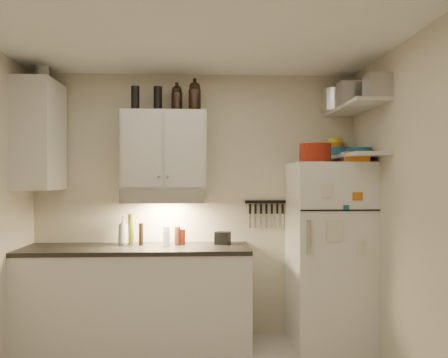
{
  "coord_description": "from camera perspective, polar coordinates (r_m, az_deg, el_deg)",
  "views": [
    {
      "loc": [
        0.07,
        -2.88,
        1.55
      ],
      "look_at": [
        0.25,
        0.9,
        1.55
      ],
      "focal_mm": 35.0,
      "sensor_mm": 36.0,
      "label": 1
    }
  ],
  "objects": [
    {
      "name": "ceiling",
      "position": [
        3.07,
        -4.11,
        20.17
      ],
      "size": [
        3.2,
        3.0,
        0.02
      ],
      "primitive_type": "cube",
      "color": "white",
      "rests_on": "ground"
    },
    {
      "name": "back_wall",
      "position": [
        4.4,
        -3.64,
        -3.26
      ],
      "size": [
        3.2,
        0.02,
        2.6
      ],
      "primitive_type": "cube",
      "color": "beige",
      "rests_on": "ground"
    },
    {
      "name": "right_wall",
      "position": [
        3.28,
        25.37,
        -4.37
      ],
      "size": [
        0.02,
        3.0,
        2.6
      ],
      "primitive_type": "cube",
      "color": "beige",
      "rests_on": "ground"
    },
    {
      "name": "base_cabinet",
      "position": [
        4.28,
        -11.36,
        -15.04
      ],
      "size": [
        2.1,
        0.6,
        0.88
      ],
      "primitive_type": "cube",
      "color": "silver",
      "rests_on": "floor"
    },
    {
      "name": "countertop",
      "position": [
        4.18,
        -11.36,
        -8.94
      ],
      "size": [
        2.1,
        0.62,
        0.04
      ],
      "primitive_type": "cube",
      "color": "black",
      "rests_on": "base_cabinet"
    },
    {
      "name": "upper_cabinet",
      "position": [
        4.24,
        -7.74,
        3.71
      ],
      "size": [
        0.8,
        0.33,
        0.75
      ],
      "primitive_type": "cube",
      "color": "silver",
      "rests_on": "back_wall"
    },
    {
      "name": "side_cabinet",
      "position": [
        4.37,
        -22.95,
        5.25
      ],
      "size": [
        0.33,
        0.55,
        1.0
      ],
      "primitive_type": "cube",
      "color": "silver",
      "rests_on": "left_wall"
    },
    {
      "name": "range_hood",
      "position": [
        4.17,
        -7.81,
        -2.2
      ],
      "size": [
        0.76,
        0.46,
        0.12
      ],
      "primitive_type": "cube",
      "color": "silver",
      "rests_on": "back_wall"
    },
    {
      "name": "fridge",
      "position": [
        4.27,
        13.54,
        -9.43
      ],
      "size": [
        0.7,
        0.68,
        1.7
      ],
      "primitive_type": "cube",
      "color": "white",
      "rests_on": "floor"
    },
    {
      "name": "shelf_hi",
      "position": [
        4.2,
        16.71,
        8.91
      ],
      "size": [
        0.3,
        0.95,
        0.03
      ],
      "primitive_type": "cube",
      "color": "silver",
      "rests_on": "right_wall"
    },
    {
      "name": "shelf_lo",
      "position": [
        4.15,
        16.71,
        2.9
      ],
      "size": [
        0.3,
        0.95,
        0.03
      ],
      "primitive_type": "cube",
      "color": "silver",
      "rests_on": "right_wall"
    },
    {
      "name": "knife_strip",
      "position": [
        4.42,
        5.48,
        -2.98
      ],
      "size": [
        0.42,
        0.02,
        0.03
      ],
      "primitive_type": "cube",
      "color": "black",
      "rests_on": "back_wall"
    },
    {
      "name": "dutch_oven",
      "position": [
        4.01,
        11.83,
        3.33
      ],
      "size": [
        0.33,
        0.33,
        0.17
      ],
      "primitive_type": "cylinder",
      "rotation": [
        0.0,
        0.0,
        -0.16
      ],
      "color": "maroon",
      "rests_on": "fridge"
    },
    {
      "name": "book_stack",
      "position": [
        4.08,
        17.02,
        2.74
      ],
      "size": [
        0.29,
        0.33,
        0.09
      ],
      "primitive_type": "cube",
      "rotation": [
        0.0,
        0.0,
        -0.35
      ],
      "color": "#C96919",
      "rests_on": "fridge"
    },
    {
      "name": "spice_jar",
      "position": [
        4.19,
        15.38,
        2.71
      ],
      "size": [
        0.07,
        0.07,
        0.1
      ],
      "primitive_type": "cylinder",
      "rotation": [
        0.0,
        0.0,
        -0.36
      ],
      "color": "silver",
      "rests_on": "fridge"
    },
    {
      "name": "stock_pot",
      "position": [
        4.49,
        14.41,
        9.9
      ],
      "size": [
        0.33,
        0.33,
        0.21
      ],
      "primitive_type": "cylinder",
      "rotation": [
        0.0,
        0.0,
        0.13
      ],
      "color": "silver",
      "rests_on": "shelf_hi"
    },
    {
      "name": "tin_a",
      "position": [
        4.1,
        16.1,
        10.7
      ],
      "size": [
        0.2,
        0.18,
        0.19
      ],
      "primitive_type": "cube",
      "rotation": [
        0.0,
        0.0,
        0.01
      ],
      "color": "#AAAAAD",
      "rests_on": "shelf_hi"
    },
    {
      "name": "tin_b",
      "position": [
        3.89,
        19.48,
        11.31
      ],
      "size": [
        0.2,
        0.2,
        0.2
      ],
      "primitive_type": "cube",
      "rotation": [
        0.0,
        0.0,
        -0.01
      ],
      "color": "#AAAAAD",
      "rests_on": "shelf_hi"
    },
    {
      "name": "bowl_teal",
      "position": [
        4.46,
        14.9,
        3.45
      ],
      "size": [
        0.22,
        0.22,
        0.09
      ],
      "primitive_type": "cylinder",
      "color": "#165279",
      "rests_on": "shelf_lo"
    },
    {
      "name": "bowl_orange",
      "position": [
        4.52,
        14.29,
        4.28
      ],
      "size": [
        0.17,
        0.17,
        0.05
      ],
      "primitive_type": "cylinder",
      "color": "#BD6A11",
      "rests_on": "bowl_teal"
    },
    {
      "name": "bowl_yellow",
      "position": [
        4.52,
        14.29,
        4.89
      ],
      "size": [
        0.13,
        0.13,
        0.04
      ],
      "primitive_type": "cylinder",
      "color": "yellow",
      "rests_on": "bowl_orange"
    },
    {
      "name": "plates",
      "position": [
        4.11,
        17.21,
        3.53
      ],
      "size": [
        0.26,
        0.26,
        0.06
      ],
      "primitive_type": "cylinder",
      "rotation": [
        0.0,
        0.0,
        0.17
      ],
      "color": "#165279",
      "rests_on": "shelf_lo"
    },
    {
      "name": "growler_a",
      "position": [
        4.28,
        -6.18,
        10.47
      ],
      "size": [
        0.12,
        0.12,
        0.25
      ],
      "primitive_type": null,
      "rotation": [
        0.0,
        0.0,
        0.13
      ],
      "color": "black",
      "rests_on": "upper_cabinet"
    },
    {
      "name": "growler_b",
      "position": [
        4.22,
        -3.85,
        10.79
      ],
      "size": [
        0.15,
        0.15,
        0.28
      ],
      "primitive_type": null,
      "rotation": [
        0.0,
        0.0,
        -0.4
      ],
      "color": "black",
      "rests_on": "upper_cabinet"
    },
    {
      "name": "thermos_a",
      "position": [
        4.29,
        -8.64,
        10.29
      ],
      "size": [
        0.1,
        0.1,
        0.23
      ],
      "primitive_type": "cylinder",
      "rotation": [
        0.0,
        0.0,
        -0.23
      ],
      "color": "black",
      "rests_on": "upper_cabinet"
    },
    {
      "name": "thermos_b",
      "position": [
        4.26,
        -11.52,
        10.3
      ],
      "size": [
        0.1,
        0.1,
        0.22
      ],
      "primitive_type": "cylinder",
      "rotation": [
        0.0,
        0.0,
        -0.42
      ],
      "color": "black",
      "rests_on": "upper_cabinet"
    },
    {
      "name": "side_jar",
      "position": [
        4.49,
        -22.66,
        12.63
      ],
      "size": [
        0.16,
        0.16,
        0.17
      ],
      "primitive_type": "cylinder",
      "rotation": [
        0.0,
        0.0,
        -0.35
      ],
      "color": "silver",
      "rests_on": "side_cabinet"
    },
    {
      "name": "soap_bottle",
      "position": [
        4.31,
        -12.97,
        -6.33
      ],
      "size": [
        0.14,
        0.14,
        0.31
      ],
      "primitive_type": "imported",
      "rotation": [
        0.0,
        0.0,
        0.22
      ],
      "color": "silver",
      "rests_on": "countertop"
    },
    {
      "name": "pepper_mill",
      "position": [
        4.21,
        -6.12,
        -7.4
      ],
      "size": [
        0.07,
        0.07,
        0.18
      ],
      "primitive_type": "cylinder",
      "rotation": [
        0.0,
        0.0,
        -0.22
      ],
      "color": "#5B2A1B",
      "rests_on": "countertop"
    },
    {
      "name": "oil_bottle",
      "position": [
        4.3,
        -12.05,
        -6.45
      ],
      "size": [
        0.07,
        0.07,
        0.29
      ],
      "primitive_type": "cylinder",
      "rotation": [
        0.0,
        0.0,
        0.18
      ],
      "color": "#536018",
      "rests_on": "countertop"
    },
    {
      "name": "vinegar_bottle",
      "position": [
        4.25,
        -10.78,
        -7.09
      ],
      "size": [
        0.05,
        0.05,
        0.21
      ],
      "primitive_type": "cylinder",
      "rotation": [
        0.0,
        0.0,
        -0.13
      ],
      "color": "black",
      "rests_on": "countertop"
    },
    {
      "name": "clear_bottle",
      "position": [
        4.17,
        -7.52,
        -7.39
      ],
      "size": [
        0.07,
        0.07,
        0.19
      ],
      "primitive_type": "cylinder",
      "rotation": [
        0.0,
        0.0,
        -0.15
      ],
      "color": "silver",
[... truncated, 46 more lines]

